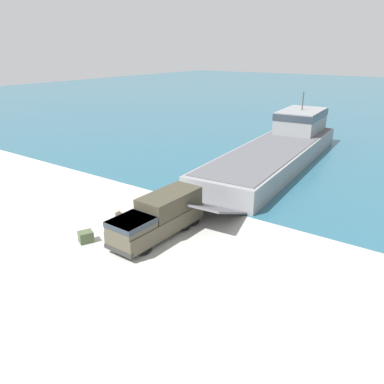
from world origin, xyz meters
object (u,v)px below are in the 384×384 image
object	(u,v)px
soldier_on_ramp	(119,218)
landing_craft	(281,146)
cargo_crate	(86,237)
military_truck	(159,216)

from	to	relation	value
soldier_on_ramp	landing_craft	bearing A→B (deg)	148.96
cargo_crate	military_truck	bearing A→B (deg)	46.51
military_truck	cargo_crate	distance (m)	5.41
landing_craft	cargo_crate	bearing A→B (deg)	-100.12
landing_craft	military_truck	xyz separation A→B (m)	(0.62, -24.15, -0.28)
cargo_crate	landing_craft	bearing A→B (deg)	83.83
landing_craft	cargo_crate	distance (m)	28.18
soldier_on_ramp	cargo_crate	size ratio (longest dim) A/B	1.75
landing_craft	cargo_crate	world-z (taller)	landing_craft
cargo_crate	soldier_on_ramp	bearing A→B (deg)	77.24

